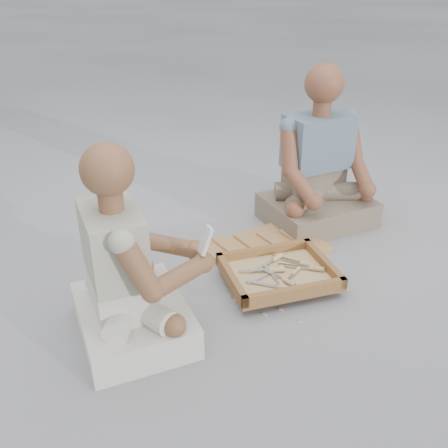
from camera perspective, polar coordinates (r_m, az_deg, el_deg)
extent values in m
plane|color=#97979C|center=(2.34, 1.46, -7.97)|extent=(60.00, 60.00, 0.00)
cube|color=#A76540|center=(2.65, 4.84, -2.85)|extent=(0.69, 0.57, 0.04)
cube|color=brown|center=(2.39, 6.24, -5.92)|extent=(0.53, 0.44, 0.02)
cube|color=brown|center=(2.51, 4.63, -3.10)|extent=(0.50, 0.08, 0.05)
cube|color=brown|center=(2.23, 8.15, -7.70)|extent=(0.50, 0.08, 0.05)
cube|color=brown|center=(2.46, 11.32, -4.31)|extent=(0.07, 0.40, 0.05)
cube|color=brown|center=(2.30, 0.85, -6.25)|extent=(0.07, 0.40, 0.05)
cube|color=tan|center=(2.38, 6.25, -5.69)|extent=(0.47, 0.38, 0.01)
cube|color=silver|center=(2.31, 7.02, -6.68)|extent=(0.12, 0.12, 0.00)
cylinder|color=tan|center=(2.39, 8.21, -5.42)|extent=(0.07, 0.06, 0.02)
cube|color=silver|center=(2.36, 5.42, -5.57)|extent=(0.04, 0.15, 0.00)
cylinder|color=tan|center=(2.28, 6.69, -6.95)|extent=(0.03, 0.07, 0.02)
cube|color=silver|center=(2.41, 4.39, -4.80)|extent=(0.13, 0.09, 0.00)
cylinder|color=tan|center=(2.48, 6.10, -3.84)|extent=(0.07, 0.06, 0.02)
cube|color=silver|center=(2.37, 3.43, -5.25)|extent=(0.15, 0.04, 0.00)
cylinder|color=tan|center=(2.38, 6.08, -5.18)|extent=(0.07, 0.03, 0.02)
cube|color=silver|center=(2.42, 7.93, -4.74)|extent=(0.14, 0.08, 0.00)
cylinder|color=tan|center=(2.41, 10.53, -5.03)|extent=(0.07, 0.05, 0.02)
cube|color=silver|center=(2.33, 4.19, -6.13)|extent=(0.14, 0.08, 0.00)
cylinder|color=tan|center=(2.40, 6.10, -5.18)|extent=(0.07, 0.05, 0.02)
cube|color=silver|center=(2.28, 4.36, -6.80)|extent=(0.14, 0.09, 0.00)
cylinder|color=tan|center=(2.26, 7.06, -7.28)|extent=(0.07, 0.06, 0.02)
cube|color=silver|center=(2.36, 5.32, -5.56)|extent=(0.09, 0.13, 0.00)
cylinder|color=tan|center=(2.30, 7.42, -6.60)|extent=(0.06, 0.07, 0.02)
cube|color=silver|center=(2.47, 7.12, -4.00)|extent=(0.12, 0.11, 0.00)
cylinder|color=tan|center=(2.44, 9.53, -4.59)|extent=(0.07, 0.06, 0.02)
cube|color=tan|center=(2.65, 1.26, -3.16)|extent=(0.02, 0.02, 0.00)
cube|color=tan|center=(2.66, -0.70, -3.13)|extent=(0.02, 0.02, 0.00)
cube|color=tan|center=(2.38, 8.02, -7.48)|extent=(0.02, 0.02, 0.00)
cube|color=tan|center=(2.43, 14.00, -7.31)|extent=(0.02, 0.02, 0.00)
cube|color=tan|center=(2.34, 8.01, -8.14)|extent=(0.02, 0.02, 0.00)
cube|color=tan|center=(2.19, 8.71, -11.07)|extent=(0.02, 0.02, 0.00)
cube|color=tan|center=(2.30, 1.30, -8.56)|extent=(0.02, 0.02, 0.00)
cube|color=tan|center=(2.46, 0.17, -5.94)|extent=(0.02, 0.02, 0.00)
cube|color=tan|center=(2.25, 6.58, -9.68)|extent=(0.02, 0.02, 0.00)
cube|color=tan|center=(2.34, 9.70, -8.23)|extent=(0.02, 0.02, 0.00)
cube|color=tan|center=(2.21, 4.68, -10.31)|extent=(0.02, 0.02, 0.00)
cube|color=tan|center=(2.38, 10.05, -7.72)|extent=(0.02, 0.02, 0.00)
cube|color=tan|center=(2.67, 11.56, -3.62)|extent=(0.02, 0.02, 0.00)
cube|color=silver|center=(2.11, -10.31, -10.65)|extent=(0.51, 0.60, 0.14)
cube|color=silver|center=(2.01, -12.18, -7.60)|extent=(0.23, 0.32, 0.16)
cube|color=#9E9C8B|center=(1.90, -12.56, -2.15)|extent=(0.26, 0.36, 0.27)
sphere|color=brown|center=(1.78, -13.22, 6.09)|extent=(0.19, 0.19, 0.19)
sphere|color=brown|center=(2.08, -3.43, -2.97)|extent=(0.09, 0.09, 0.09)
sphere|color=brown|center=(2.00, -2.35, -4.44)|extent=(0.09, 0.09, 0.09)
cube|color=#796C57|center=(2.98, 10.57, 1.57)|extent=(0.67, 0.58, 0.15)
cube|color=#796C57|center=(2.96, 10.17, 4.90)|extent=(0.36, 0.27, 0.18)
cube|color=slate|center=(2.87, 10.68, 9.26)|extent=(0.40, 0.30, 0.30)
sphere|color=brown|center=(2.78, 11.39, 15.47)|extent=(0.21, 0.21, 0.21)
sphere|color=brown|center=(2.88, 16.10, 3.79)|extent=(0.09, 0.09, 0.09)
sphere|color=brown|center=(2.66, 10.22, 2.53)|extent=(0.09, 0.09, 0.09)
cube|color=silver|center=(1.95, -2.12, -1.89)|extent=(0.06, 0.06, 0.11)
cube|color=black|center=(1.94, -2.13, -1.62)|extent=(0.02, 0.04, 0.04)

